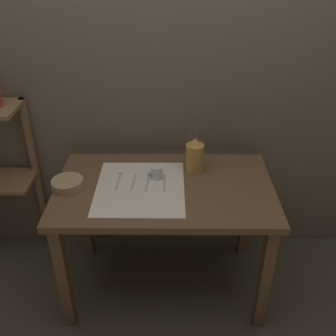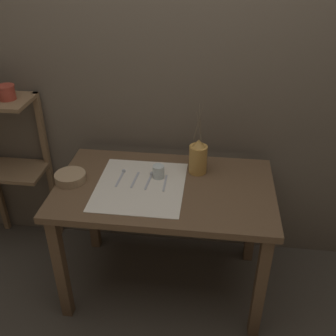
{
  "view_description": "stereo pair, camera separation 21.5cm",
  "coord_description": "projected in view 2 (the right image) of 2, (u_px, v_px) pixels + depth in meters",
  "views": [
    {
      "loc": [
        0.03,
        -1.84,
        2.02
      ],
      "look_at": [
        0.02,
        0.0,
        0.9
      ],
      "focal_mm": 42.0,
      "sensor_mm": 36.0,
      "label": 1
    },
    {
      "loc": [
        0.25,
        -1.82,
        2.02
      ],
      "look_at": [
        0.02,
        0.0,
        0.9
      ],
      "focal_mm": 42.0,
      "sensor_mm": 36.0,
      "label": 2
    }
  ],
  "objects": [
    {
      "name": "spoon_outer",
      "position": [
        151.0,
        176.0,
        2.29
      ],
      "size": [
        0.03,
        0.18,
        0.02
      ],
      "color": "#A8A8AD",
      "rests_on": "wooden_table"
    },
    {
      "name": "glass_tumbler_near",
      "position": [
        158.0,
        172.0,
        2.27
      ],
      "size": [
        0.07,
        0.07,
        0.08
      ],
      "color": "silver",
      "rests_on": "wooden_table"
    },
    {
      "name": "pitcher_with_flowers",
      "position": [
        198.0,
        157.0,
        2.29
      ],
      "size": [
        0.11,
        0.11,
        0.43
      ],
      "color": "#B7843D",
      "rests_on": "wooden_table"
    },
    {
      "name": "wooden_table",
      "position": [
        165.0,
        201.0,
        2.27
      ],
      "size": [
        1.23,
        0.74,
        0.78
      ],
      "color": "brown",
      "rests_on": "ground_plane"
    },
    {
      "name": "knife_center",
      "position": [
        135.0,
        180.0,
        2.26
      ],
      "size": [
        0.02,
        0.17,
        0.0
      ],
      "color": "#A8A8AD",
      "rests_on": "wooden_table"
    },
    {
      "name": "ground_plane",
      "position": [
        165.0,
        283.0,
        2.62
      ],
      "size": [
        12.0,
        12.0,
        0.0
      ],
      "primitive_type": "plane",
      "color": "#473F35"
    },
    {
      "name": "wooden_bowl",
      "position": [
        70.0,
        177.0,
        2.25
      ],
      "size": [
        0.18,
        0.18,
        0.05
      ],
      "color": "#9E7F5B",
      "rests_on": "wooden_table"
    },
    {
      "name": "wooden_shelf_unit",
      "position": [
        8.0,
        147.0,
        2.6
      ],
      "size": [
        0.47,
        0.29,
        1.14
      ],
      "color": "brown",
      "rests_on": "ground_plane"
    },
    {
      "name": "spoon_inner",
      "position": [
        122.0,
        174.0,
        2.31
      ],
      "size": [
        0.03,
        0.18,
        0.02
      ],
      "color": "#A8A8AD",
      "rests_on": "wooden_table"
    },
    {
      "name": "stone_wall_back",
      "position": [
        174.0,
        86.0,
        2.4
      ],
      "size": [
        7.0,
        0.06,
        2.4
      ],
      "color": "brown",
      "rests_on": "ground_plane"
    },
    {
      "name": "metal_pot_small",
      "position": [
        6.0,
        92.0,
        2.35
      ],
      "size": [
        0.11,
        0.11,
        0.09
      ],
      "color": "#9E3828",
      "rests_on": "wooden_shelf_unit"
    },
    {
      "name": "linen_cloth",
      "position": [
        140.0,
        186.0,
        2.21
      ],
      "size": [
        0.49,
        0.55,
        0.0
      ],
      "color": "beige",
      "rests_on": "wooden_table"
    },
    {
      "name": "fork_inner",
      "position": [
        164.0,
        183.0,
        2.23
      ],
      "size": [
        0.01,
        0.17,
        0.0
      ],
      "color": "#A8A8AD",
      "rests_on": "wooden_table"
    }
  ]
}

